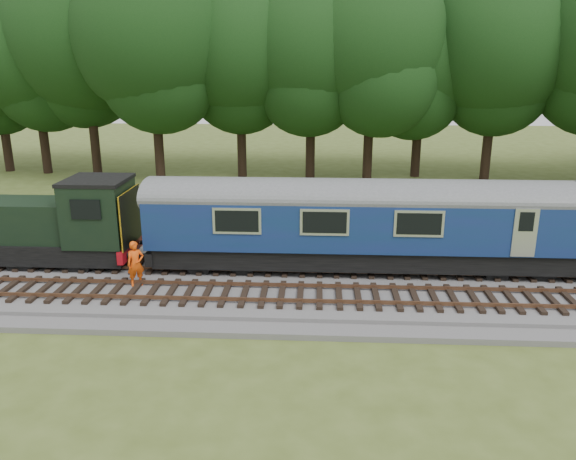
{
  "coord_description": "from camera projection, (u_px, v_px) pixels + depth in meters",
  "views": [
    {
      "loc": [
        1.26,
        -20.8,
        8.73
      ],
      "look_at": [
        0.06,
        1.4,
        2.0
      ],
      "focal_mm": 35.0,
      "sensor_mm": 36.0,
      "label": 1
    }
  ],
  "objects": [
    {
      "name": "ground",
      "position": [
        285.0,
        288.0,
        22.47
      ],
      "size": [
        120.0,
        120.0,
        0.0
      ],
      "primitive_type": "plane",
      "color": "#46551F",
      "rests_on": "ground"
    },
    {
      "name": "ballast",
      "position": [
        285.0,
        284.0,
        22.42
      ],
      "size": [
        70.0,
        7.0,
        0.35
      ],
      "primitive_type": "cube",
      "color": "#4C4C4F",
      "rests_on": "ground"
    },
    {
      "name": "track_north",
      "position": [
        287.0,
        266.0,
        23.69
      ],
      "size": [
        67.2,
        2.4,
        0.21
      ],
      "color": "black",
      "rests_on": "ballast"
    },
    {
      "name": "track_south",
      "position": [
        282.0,
        294.0,
        20.82
      ],
      "size": [
        67.2,
        2.4,
        0.21
      ],
      "color": "black",
      "rests_on": "ballast"
    },
    {
      "name": "fence",
      "position": [
        290.0,
        251.0,
        26.77
      ],
      "size": [
        64.0,
        0.12,
        1.0
      ],
      "primitive_type": null,
      "color": "#6B6054",
      "rests_on": "ground"
    },
    {
      "name": "tree_line",
      "position": [
        302.0,
        178.0,
        43.49
      ],
      "size": [
        70.0,
        8.0,
        18.0
      ],
      "primitive_type": null,
      "color": "black",
      "rests_on": "ground"
    },
    {
      "name": "dmu_railcar",
      "position": [
        369.0,
        217.0,
        22.88
      ],
      "size": [
        18.05,
        2.86,
        3.88
      ],
      "color": "black",
      "rests_on": "ground"
    },
    {
      "name": "shunter_loco",
      "position": [
        38.0,
        227.0,
        23.78
      ],
      "size": [
        8.91,
        2.6,
        3.38
      ],
      "color": "black",
      "rests_on": "ground"
    },
    {
      "name": "worker",
      "position": [
        136.0,
        264.0,
        21.55
      ],
      "size": [
        0.78,
        0.7,
        1.78
      ],
      "primitive_type": "imported",
      "rotation": [
        0.0,
        0.0,
        0.53
      ],
      "color": "#F14D0C",
      "rests_on": "ballast"
    }
  ]
}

